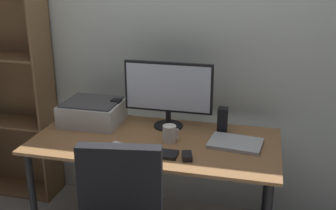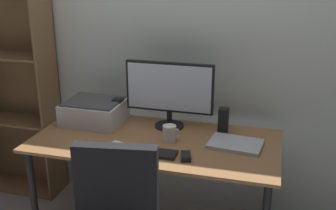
# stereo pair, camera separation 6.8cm
# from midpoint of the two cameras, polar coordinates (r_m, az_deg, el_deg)

# --- Properties ---
(back_wall) EXTENTS (6.40, 0.10, 2.60)m
(back_wall) POSITION_cam_midpoint_polar(r_m,az_deg,el_deg) (2.93, 0.26, 9.49)
(back_wall) COLOR beige
(back_wall) RESTS_ON ground
(desk) EXTENTS (1.56, 0.75, 0.74)m
(desk) POSITION_cam_midpoint_polar(r_m,az_deg,el_deg) (2.62, -2.57, -6.53)
(desk) COLOR olive
(desk) RESTS_ON ground
(monitor) EXTENTS (0.60, 0.20, 0.45)m
(monitor) POSITION_cam_midpoint_polar(r_m,az_deg,el_deg) (2.69, -0.69, 2.08)
(monitor) COLOR black
(monitor) RESTS_ON desk
(keyboard) EXTENTS (0.29, 0.11, 0.02)m
(keyboard) POSITION_cam_midpoint_polar(r_m,az_deg,el_deg) (2.39, -2.91, -6.76)
(keyboard) COLOR black
(keyboard) RESTS_ON desk
(mouse) EXTENTS (0.08, 0.11, 0.03)m
(mouse) POSITION_cam_midpoint_polar(r_m,az_deg,el_deg) (2.33, 1.86, -7.24)
(mouse) COLOR black
(mouse) RESTS_ON desk
(coffee_mug) EXTENTS (0.10, 0.09, 0.10)m
(coffee_mug) POSITION_cam_midpoint_polar(r_m,az_deg,el_deg) (2.54, -0.55, -4.04)
(coffee_mug) COLOR white
(coffee_mug) RESTS_ON desk
(laptop) EXTENTS (0.34, 0.26, 0.02)m
(laptop) POSITION_cam_midpoint_polar(r_m,az_deg,el_deg) (2.53, 8.75, -5.35)
(laptop) COLOR #B7BABC
(laptop) RESTS_ON desk
(speaker_left) EXTENTS (0.06, 0.07, 0.17)m
(speaker_left) POSITION_cam_midpoint_polar(r_m,az_deg,el_deg) (2.85, -7.96, -0.83)
(speaker_left) COLOR black
(speaker_left) RESTS_ON desk
(speaker_right) EXTENTS (0.06, 0.07, 0.17)m
(speaker_right) POSITION_cam_midpoint_polar(r_m,az_deg,el_deg) (2.68, 7.00, -2.13)
(speaker_right) COLOR black
(speaker_right) RESTS_ON desk
(printer) EXTENTS (0.40, 0.34, 0.16)m
(printer) POSITION_cam_midpoint_polar(r_m,az_deg,el_deg) (2.87, -11.28, -0.99)
(printer) COLOR silver
(printer) RESTS_ON desk
(paper_sheet) EXTENTS (0.29, 0.34, 0.00)m
(paper_sheet) POSITION_cam_midpoint_polar(r_m,az_deg,el_deg) (2.42, -8.50, -6.80)
(paper_sheet) COLOR white
(paper_sheet) RESTS_ON desk
(bookshelf) EXTENTS (0.71, 0.28, 1.75)m
(bookshelf) POSITION_cam_midpoint_polar(r_m,az_deg,el_deg) (3.43, -22.26, 2.06)
(bookshelf) COLOR brown
(bookshelf) RESTS_ON ground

